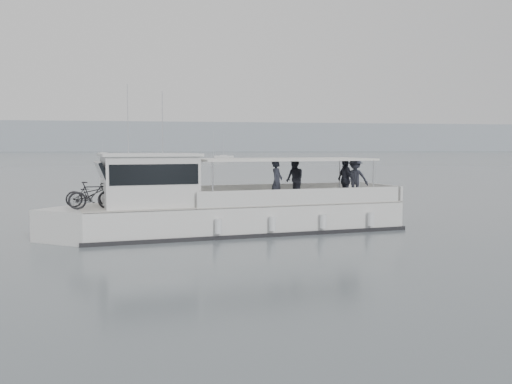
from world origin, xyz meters
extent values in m
plane|color=#555F64|center=(0.00, 0.00, 0.00)|extent=(1400.00, 1400.00, 0.00)
cube|color=#939EA8|center=(0.00, 560.00, 14.00)|extent=(1400.00, 90.00, 28.00)
cube|color=silver|center=(2.00, -2.83, 0.48)|extent=(13.06, 5.21, 1.38)
cube|color=silver|center=(-4.28, -3.76, 0.48)|extent=(3.41, 3.41, 1.38)
cube|color=beige|center=(2.00, -2.83, 1.16)|extent=(13.06, 5.21, 0.06)
cube|color=black|center=(2.00, -2.83, 0.05)|extent=(13.29, 5.36, 0.19)
cube|color=silver|center=(3.65, -0.94, 1.48)|extent=(8.39, 1.34, 0.64)
cube|color=silver|center=(4.12, -4.16, 1.48)|extent=(8.39, 1.34, 0.64)
cube|color=silver|center=(8.23, -1.91, 1.48)|extent=(0.60, 3.37, 0.64)
cube|color=silver|center=(-1.77, -3.39, 2.12)|extent=(3.77, 3.32, 1.91)
cube|color=black|center=(-3.39, -3.63, 2.28)|extent=(0.97, 2.70, 1.23)
cube|color=black|center=(-1.77, -3.39, 2.43)|extent=(3.57, 3.33, 0.74)
cube|color=silver|center=(-1.77, -3.39, 3.12)|extent=(4.01, 3.56, 0.11)
cube|color=white|center=(3.67, -2.58, 2.91)|extent=(7.58, 4.19, 0.08)
cylinder|color=silver|center=(0.54, -4.54, 2.04)|extent=(0.07, 0.07, 1.75)
cylinder|color=silver|center=(0.11, -1.61, 2.04)|extent=(0.07, 0.07, 1.75)
cylinder|color=silver|center=(7.24, -3.55, 2.04)|extent=(0.07, 0.07, 1.75)
cylinder|color=silver|center=(6.81, -0.62, 2.04)|extent=(0.07, 0.07, 1.75)
cylinder|color=silver|center=(-2.54, -2.54, 4.50)|extent=(0.04, 0.04, 2.75)
cylinder|color=silver|center=(-1.24, -4.06, 4.29)|extent=(0.04, 0.04, 2.33)
cylinder|color=white|center=(0.70, -4.91, 0.53)|extent=(0.29, 0.29, 0.53)
cylinder|color=white|center=(2.79, -4.60, 0.53)|extent=(0.29, 0.29, 0.53)
cylinder|color=white|center=(4.89, -4.29, 0.53)|extent=(0.29, 0.29, 0.53)
cylinder|color=white|center=(6.98, -3.98, 0.53)|extent=(0.29, 0.29, 0.53)
imported|color=black|center=(-3.93, -3.28, 1.64)|extent=(1.89, 0.89, 0.95)
imported|color=black|center=(-3.80, -4.12, 1.67)|extent=(1.72, 0.71, 1.01)
imported|color=#262833|center=(3.19, -3.62, 2.05)|extent=(0.71, 0.78, 1.78)
imported|color=#262833|center=(4.40, -1.73, 2.05)|extent=(0.88, 1.01, 1.78)
imported|color=#262833|center=(6.28, -2.84, 2.05)|extent=(0.63, 1.11, 1.78)
imported|color=#262833|center=(7.17, -1.64, 2.05)|extent=(1.32, 1.12, 1.78)
cube|color=silver|center=(24.73, 173.73, 0.30)|extent=(6.81, 2.31, 0.75)
cube|color=silver|center=(24.73, 173.73, 0.62)|extent=(2.41, 1.95, 0.45)
cylinder|color=silver|center=(24.73, 173.73, 4.32)|extent=(0.08, 0.08, 7.44)
cube|color=silver|center=(14.54, 116.72, 0.30)|extent=(6.56, 3.64, 0.75)
cube|color=silver|center=(14.54, 116.72, 0.62)|extent=(2.59, 2.28, 0.45)
cylinder|color=silver|center=(14.54, 116.72, 4.04)|extent=(0.08, 0.08, 6.88)
cube|color=silver|center=(-27.49, 322.57, 0.30)|extent=(5.38, 6.14, 0.75)
cube|color=silver|center=(-27.49, 322.57, 0.62)|extent=(2.71, 2.79, 0.45)
cylinder|color=silver|center=(-27.49, 322.57, 4.02)|extent=(0.08, 0.08, 6.84)
camera|label=1|loc=(-1.83, -25.43, 3.38)|focal=40.00mm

